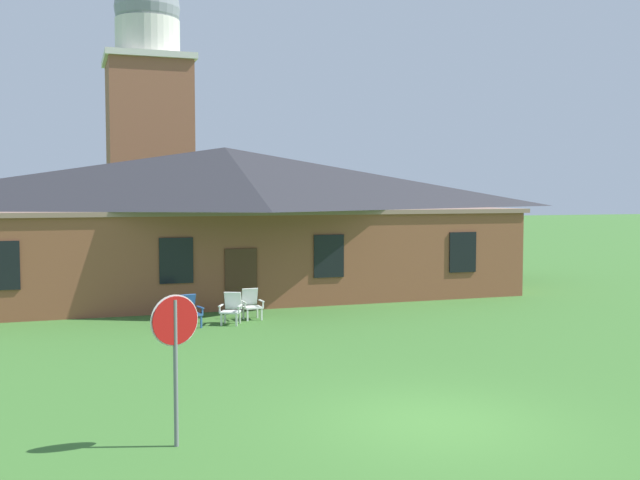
% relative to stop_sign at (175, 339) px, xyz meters
% --- Properties ---
extents(ground_plane, '(200.00, 200.00, 0.00)m').
position_rel_stop_sign_xyz_m(ground_plane, '(4.37, -0.22, -1.70)').
color(ground_plane, '#3D702D').
extents(brick_building, '(21.98, 10.40, 5.78)m').
position_rel_stop_sign_xyz_m(brick_building, '(4.37, 17.77, 1.24)').
color(brick_building, brown).
rests_on(brick_building, ground).
extents(dome_tower, '(5.18, 5.18, 17.79)m').
position_rel_stop_sign_xyz_m(dome_tower, '(3.07, 34.26, 6.38)').
color(dome_tower, '#93563D').
rests_on(dome_tower, ground).
extents(stop_sign, '(0.77, 0.29, 2.39)m').
position_rel_stop_sign_xyz_m(stop_sign, '(0.00, 0.00, 0.00)').
color(stop_sign, slate).
rests_on(stop_sign, ground).
extents(lawn_chair_by_porch, '(0.73, 0.78, 0.96)m').
position_rel_stop_sign_xyz_m(lawn_chair_by_porch, '(1.76, 10.27, -1.20)').
color(lawn_chair_by_porch, '#2D5693').
rests_on(lawn_chair_by_porch, ground).
extents(lawn_chair_near_door, '(0.80, 0.84, 0.96)m').
position_rel_stop_sign_xyz_m(lawn_chair_near_door, '(3.05, 10.36, -1.20)').
color(lawn_chair_near_door, silver).
rests_on(lawn_chair_near_door, ground).
extents(lawn_chair_left_end, '(0.67, 0.70, 0.96)m').
position_rel_stop_sign_xyz_m(lawn_chair_left_end, '(3.82, 11.03, -1.20)').
color(lawn_chair_left_end, silver).
rests_on(lawn_chair_left_end, ground).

